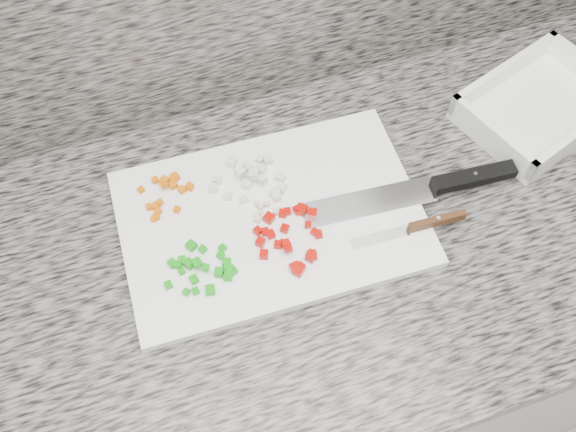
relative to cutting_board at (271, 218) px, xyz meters
The scene contains 11 objects.
cabinet 0.48m from the cutting_board, 78.39° to the right, with size 3.92×0.62×0.86m, color silver.
countertop 0.06m from the cutting_board, 78.39° to the right, with size 3.96×0.64×0.04m, color slate.
cutting_board is the anchor object (origin of this frame).
carrot_pile 0.16m from the cutting_board, 145.97° to the left, with size 0.08×0.08×0.02m.
onion_pile 0.07m from the cutting_board, 95.04° to the left, with size 0.12×0.10×0.02m.
green_pepper_pile 0.13m from the cutting_board, 155.31° to the right, with size 0.10×0.09×0.02m.
red_pepper_pile 0.05m from the cutting_board, 72.89° to the right, with size 0.11×0.12×0.02m.
garlic_pile 0.02m from the cutting_board, 122.30° to the left, with size 0.05×0.04×0.01m.
chef_knife 0.26m from the cutting_board, ahead, with size 0.34×0.06×0.02m.
paring_knife 0.23m from the cutting_board, 24.41° to the right, with size 0.18×0.02×0.02m.
tray 0.49m from the cutting_board, ahead, with size 0.29×0.25×0.05m.
Camera 1 is at (-0.15, 1.02, 1.74)m, focal length 40.00 mm.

